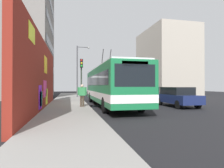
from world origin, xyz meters
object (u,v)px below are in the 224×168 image
at_px(city_bus, 110,85).
at_px(street_lamp, 79,68).
at_px(pedestrian_at_curb, 82,94).
at_px(parked_car_dark_gray, 147,93).
at_px(traffic_light, 81,73).
at_px(parked_car_navy, 177,96).

height_order(city_bus, street_lamp, street_lamp).
bearing_deg(pedestrian_at_curb, street_lamp, -1.49).
height_order(parked_car_dark_gray, pedestrian_at_curb, pedestrian_at_curb).
bearing_deg(street_lamp, traffic_light, 179.33).
bearing_deg(traffic_light, street_lamp, -0.67).
xyz_separation_m(city_bus, parked_car_navy, (-1.61, -5.20, -0.95)).
bearing_deg(parked_car_dark_gray, pedestrian_at_curb, 126.88).
xyz_separation_m(parked_car_navy, parked_car_dark_gray, (6.05, -0.00, 0.00)).
relative_size(city_bus, parked_car_dark_gray, 2.52).
distance_m(parked_car_navy, traffic_light, 9.13).
height_order(pedestrian_at_curb, street_lamp, street_lamp).
height_order(parked_car_navy, pedestrian_at_curb, pedestrian_at_curb).
xyz_separation_m(city_bus, street_lamp, (10.91, 2.06, 2.37)).
height_order(parked_car_dark_gray, street_lamp, street_lamp).
distance_m(parked_car_dark_gray, traffic_light, 7.73).
xyz_separation_m(parked_car_navy, pedestrian_at_curb, (0.37, 7.58, 0.28)).
bearing_deg(parked_car_dark_gray, traffic_light, 98.35).
bearing_deg(traffic_light, parked_car_navy, -124.09).
xyz_separation_m(parked_car_navy, traffic_light, (4.97, 7.35, 2.13)).
xyz_separation_m(pedestrian_at_curb, street_lamp, (12.15, -0.32, 3.04)).
bearing_deg(pedestrian_at_curb, parked_car_dark_gray, -53.12).
bearing_deg(street_lamp, parked_car_navy, -149.89).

